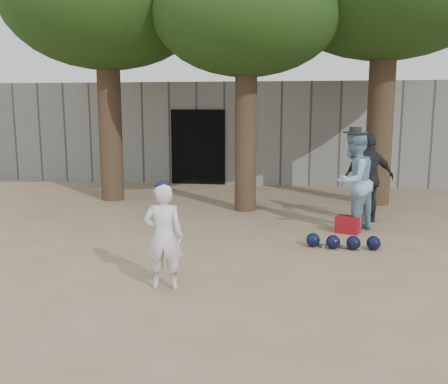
% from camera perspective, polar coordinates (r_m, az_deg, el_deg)
% --- Properties ---
extents(ground, '(70.00, 70.00, 0.00)m').
position_cam_1_polar(ground, '(7.27, -5.92, -8.61)').
color(ground, '#937C5E').
rests_on(ground, ground).
extents(boy_player, '(0.53, 0.39, 1.35)m').
position_cam_1_polar(boy_player, '(6.31, -6.92, -5.07)').
color(boy_player, silver).
rests_on(boy_player, ground).
extents(spectator_blue, '(1.11, 1.14, 1.85)m').
position_cam_1_polar(spectator_blue, '(9.43, 14.55, 1.16)').
color(spectator_blue, '#7CA8C0').
rests_on(spectator_blue, ground).
extents(spectator_dark, '(1.11, 0.70, 1.77)m').
position_cam_1_polar(spectator_dark, '(10.30, 16.19, 1.53)').
color(spectator_dark, black).
rests_on(spectator_dark, ground).
extents(red_bag, '(0.50, 0.45, 0.30)m').
position_cam_1_polar(red_bag, '(9.43, 14.01, -3.62)').
color(red_bag, maroon).
rests_on(red_bag, ground).
extents(back_building, '(16.00, 5.24, 3.00)m').
position_cam_1_polar(back_building, '(17.12, 2.67, 7.10)').
color(back_building, gray).
rests_on(back_building, ground).
extents(helmet_row, '(1.19, 0.32, 0.23)m').
position_cam_1_polar(helmet_row, '(8.36, 13.46, -5.57)').
color(helmet_row, black).
rests_on(helmet_row, ground).
extents(bat_pile, '(0.84, 0.76, 0.06)m').
position_cam_1_polar(bat_pile, '(8.55, 11.74, -5.75)').
color(bat_pile, silver).
rests_on(bat_pile, ground).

